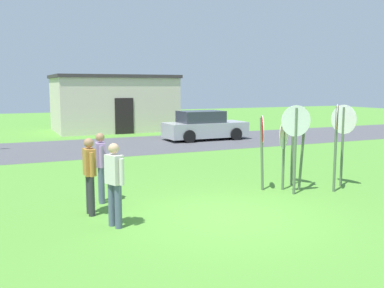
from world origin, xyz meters
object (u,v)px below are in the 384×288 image
Objects in this scene: person_with_sunhat at (101,164)px; stop_sign_nearest at (284,143)px; stop_sign_leaning_left at (293,133)px; person_on_left at (90,172)px; parked_car_on_street at (204,126)px; person_in_dark_shirt at (114,180)px; stop_sign_rear_left at (303,134)px; stop_sign_leaning_right at (343,130)px; stop_sign_far_back at (336,133)px; stop_sign_center_cluster at (296,133)px; stop_sign_tallest at (262,139)px.

stop_sign_nearest is at bearing -8.92° from person_with_sunhat.
stop_sign_leaning_left is 1.29× the size of person_on_left.
person_with_sunhat reaches higher than parked_car_on_street.
person_in_dark_shirt is (-4.93, -1.21, -0.33)m from stop_sign_nearest.
stop_sign_leaning_right is at bearing -2.61° from stop_sign_rear_left.
person_in_dark_shirt is (-6.70, -0.90, -0.62)m from stop_sign_leaning_right.
stop_sign_far_back is 1.38× the size of person_in_dark_shirt.
person_in_dark_shirt is at bearing -166.23° from stop_sign_nearest.
stop_sign_leaning_right is at bearing -95.97° from parked_car_on_street.
person_with_sunhat is at bearing 164.83° from stop_sign_center_cluster.
parked_car_on_street is 11.43m from stop_sign_rear_left.
stop_sign_leaning_right is 6.79m from person_in_dark_shirt.
parked_car_on_street is 2.55× the size of person_on_left.
stop_sign_rear_left is at bearing -29.79° from stop_sign_nearest.
parked_car_on_street is at bearing 84.03° from stop_sign_leaning_right.
stop_sign_tallest is 0.93× the size of stop_sign_leaning_left.
person_on_left is at bearing -174.98° from stop_sign_leaning_left.
stop_sign_center_cluster reaches higher than stop_sign_tallest.
stop_sign_far_back is 1.23× the size of stop_sign_nearest.
person_in_dark_shirt is at bearing -172.34° from stop_sign_leaning_right.
person_in_dark_shirt reaches higher than parked_car_on_street.
person_in_dark_shirt is (0.28, -1.05, 0.00)m from person_on_left.
stop_sign_far_back is 1.02× the size of stop_sign_leaning_right.
stop_sign_nearest is 1.12× the size of person_in_dark_shirt.
stop_sign_center_cluster is 1.06× the size of stop_sign_leaning_left.
stop_sign_far_back is (-1.82, -11.61, 0.88)m from parked_car_on_street.
stop_sign_tallest is 1.11m from stop_sign_leaning_left.
person_with_sunhat and person_in_dark_shirt have the same top height.
parked_car_on_street is 2.55× the size of person_in_dark_shirt.
stop_sign_leaning_right is at bearing -9.87° from stop_sign_nearest.
stop_sign_nearest is at bearing 146.39° from stop_sign_far_back.
stop_sign_rear_left is (-0.12, -0.59, 0.04)m from stop_sign_leaning_left.
stop_sign_far_back is 6.10m from person_in_dark_shirt.
stop_sign_center_cluster is at bearing -104.61° from parked_car_on_street.
person_with_sunhat is 1.00× the size of person_in_dark_shirt.
stop_sign_tallest is (-0.52, 0.75, -0.21)m from stop_sign_center_cluster.
stop_sign_leaning_right reaches higher than parked_car_on_street.
stop_sign_tallest is (-3.49, -10.66, 0.69)m from parked_car_on_street.
person_in_dark_shirt is at bearing -175.60° from stop_sign_far_back.
stop_sign_leaning_left reaches higher than person_on_left.
stop_sign_tallest is at bearing 124.65° from stop_sign_center_cluster.
person_on_left is 1.00× the size of person_with_sunhat.
stop_sign_rear_left is at bearing -25.04° from stop_sign_tallest.
stop_sign_leaning_left reaches higher than person_in_dark_shirt.
stop_sign_leaning_left is at bearing -4.35° from person_with_sunhat.
stop_sign_center_cluster is 4.99m from person_in_dark_shirt.
stop_sign_rear_left is 1.34m from stop_sign_leaning_right.
person_in_dark_shirt is at bearing -75.19° from person_on_left.
stop_sign_rear_left reaches higher than stop_sign_nearest.
stop_sign_leaning_right is (1.34, -0.06, 0.04)m from stop_sign_rear_left.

